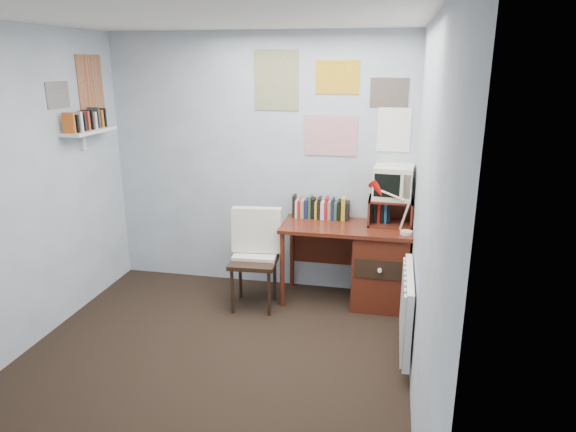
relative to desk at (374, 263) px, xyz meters
name	(u,v)px	position (x,y,z in m)	size (l,w,h in m)	color
ground	(201,376)	(-1.17, -1.48, -0.41)	(3.50, 3.50, 0.00)	black
back_wall	(259,164)	(-1.17, 0.27, 0.84)	(3.00, 0.02, 2.50)	silver
right_wall	(425,228)	(0.33, -1.48, 0.84)	(0.02, 3.50, 2.50)	silver
ceiling	(181,12)	(-1.17, -1.48, 2.09)	(3.00, 3.50, 0.02)	white
desk	(374,263)	(0.00, 0.00, 0.00)	(1.20, 0.55, 0.76)	#572013
desk_chair	(254,262)	(-1.09, -0.30, 0.04)	(0.46, 0.44, 0.90)	black
desk_lamp	(408,213)	(0.27, -0.14, 0.55)	(0.28, 0.24, 0.40)	#AF110B
tv_riser	(390,212)	(0.12, 0.11, 0.48)	(0.40, 0.30, 0.25)	#572013
crt_tv	(393,181)	(0.13, 0.13, 0.77)	(0.35, 0.32, 0.33)	beige
book_row	(324,207)	(-0.51, 0.18, 0.46)	(0.60, 0.14, 0.22)	#572013
radiator	(407,310)	(0.29, -0.93, 0.01)	(0.09, 0.80, 0.60)	white
wall_shelf	(89,131)	(-2.57, -0.38, 1.21)	(0.20, 0.62, 0.24)	white
posters_back	(331,103)	(-0.47, 0.26, 1.44)	(1.20, 0.01, 0.90)	white
posters_left	(75,87)	(-2.67, -0.38, 1.59)	(0.01, 0.70, 0.60)	white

